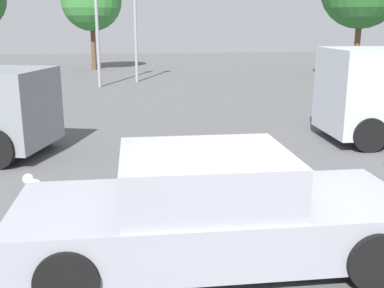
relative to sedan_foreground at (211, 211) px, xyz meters
name	(u,v)px	position (x,y,z in m)	size (l,w,h in m)	color
ground_plane	(240,269)	(0.30, -0.30, -0.61)	(80.00, 80.00, 0.00)	#515154
sedan_foreground	(211,211)	(0.00, 0.00, 0.00)	(4.55, 1.88, 1.33)	gray
dog	(34,185)	(-2.48, 2.28, -0.38)	(0.43, 0.52, 0.37)	white
light_post_far	(135,0)	(-0.68, 17.66, 3.18)	(0.44, 0.44, 5.46)	gray
tree_back_left	(91,0)	(-3.16, 24.09, 3.42)	(3.54, 3.54, 5.81)	brown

